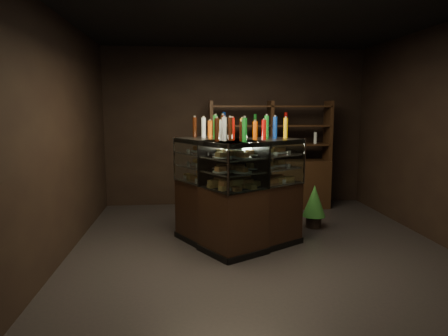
{
  "coord_description": "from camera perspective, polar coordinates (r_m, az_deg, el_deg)",
  "views": [
    {
      "loc": [
        -0.98,
        -5.2,
        1.86
      ],
      "look_at": [
        -0.49,
        -0.16,
        1.1
      ],
      "focal_mm": 32.0,
      "sensor_mm": 36.0,
      "label": 1
    }
  ],
  "objects": [
    {
      "name": "ground",
      "position": [
        5.61,
        4.91,
        -10.93
      ],
      "size": [
        5.0,
        5.0,
        0.0
      ],
      "primitive_type": "plane",
      "color": "black",
      "rests_on": "ground"
    },
    {
      "name": "room_shell",
      "position": [
        5.29,
        5.18,
        9.33
      ],
      "size": [
        5.02,
        5.02,
        3.01
      ],
      "color": "black",
      "rests_on": "ground"
    },
    {
      "name": "display_case",
      "position": [
        5.43,
        1.62,
        -6.14
      ],
      "size": [
        1.8,
        1.5,
        1.47
      ],
      "rotation": [
        0.0,
        0.0,
        -0.25
      ],
      "color": "black",
      "rests_on": "ground"
    },
    {
      "name": "food_display",
      "position": [
        5.3,
        1.64,
        0.24
      ],
      "size": [
        1.4,
        1.15,
        0.45
      ],
      "color": "#D5854C",
      "rests_on": "display_case"
    },
    {
      "name": "bottles_top",
      "position": [
        5.26,
        1.68,
        5.63
      ],
      "size": [
        1.23,
        1.01,
        0.3
      ],
      "color": "#B20C0A",
      "rests_on": "display_case"
    },
    {
      "name": "potted_conifer",
      "position": [
        6.44,
        12.78,
        -4.49
      ],
      "size": [
        0.36,
        0.36,
        0.77
      ],
      "rotation": [
        0.0,
        0.0,
        -0.32
      ],
      "color": "black",
      "rests_on": "ground"
    },
    {
      "name": "back_shelving",
      "position": [
        7.52,
        6.52,
        -1.15
      ],
      "size": [
        2.25,
        0.43,
        2.0
      ],
      "rotation": [
        0.0,
        0.0,
        -0.0
      ],
      "color": "black",
      "rests_on": "ground"
    }
  ]
}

